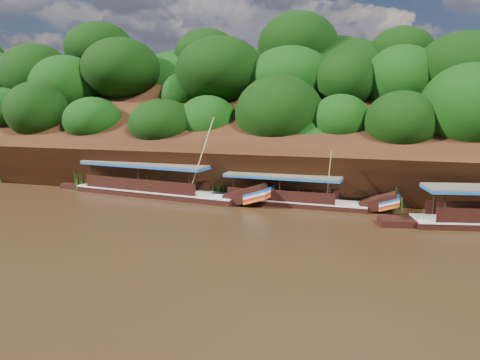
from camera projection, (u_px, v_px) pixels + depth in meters
The scene contains 5 objects.
ground at pixel (267, 236), 27.10m from camera, with size 160.00×160.00×0.00m, color black.
riverbank at pixel (320, 158), 48.19m from camera, with size 120.00×30.06×19.40m.
boat_1 at pixel (301, 199), 34.81m from camera, with size 13.34×2.73×4.78m.
boat_2 at pixel (165, 189), 38.13m from camera, with size 17.52×4.49×7.01m.
reeds at pixel (243, 189), 37.14m from camera, with size 50.48×2.48×2.05m.
Camera 1 is at (6.25, -25.47, 7.71)m, focal length 35.00 mm.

